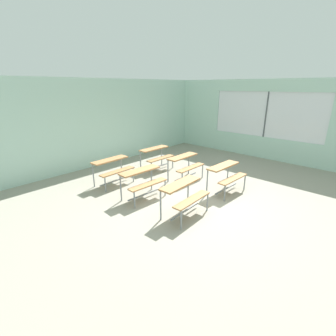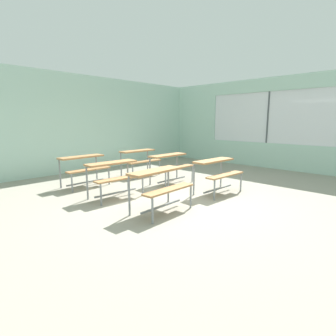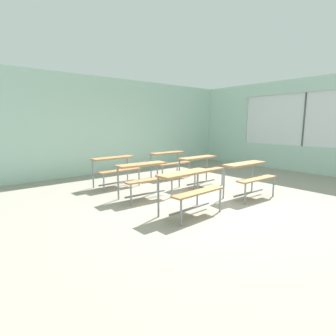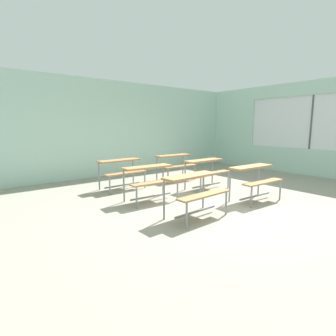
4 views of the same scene
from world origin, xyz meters
name	(u,v)px [view 4 (image 4 of 4)]	position (x,y,z in m)	size (l,w,h in m)	color
ground	(216,209)	(0.00, 0.00, -0.03)	(10.00, 9.00, 0.05)	gray
wall_back	(111,129)	(0.00, 4.50, 1.50)	(10.00, 0.12, 3.00)	silver
wall_right	(333,131)	(5.00, -0.13, 1.45)	(0.12, 9.00, 3.00)	silver
desk_bench_r0c0	(195,186)	(-0.67, -0.09, 0.56)	(1.13, 0.64, 0.74)	#A87547
desk_bench_r0c1	(255,175)	(1.05, -0.14, 0.56)	(1.13, 0.64, 0.74)	#A87547
desk_bench_r1c0	(150,175)	(-0.72, 1.22, 0.56)	(1.13, 0.64, 0.74)	#A87547
desk_bench_r1c1	(206,167)	(1.01, 1.23, 0.56)	(1.10, 0.59, 0.74)	#A87547
desk_bench_r2c0	(122,167)	(-0.68, 2.56, 0.56)	(1.12, 0.63, 0.74)	#A87547
desk_bench_r2c1	(175,161)	(1.10, 2.57, 0.56)	(1.11, 0.61, 0.74)	#A87547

